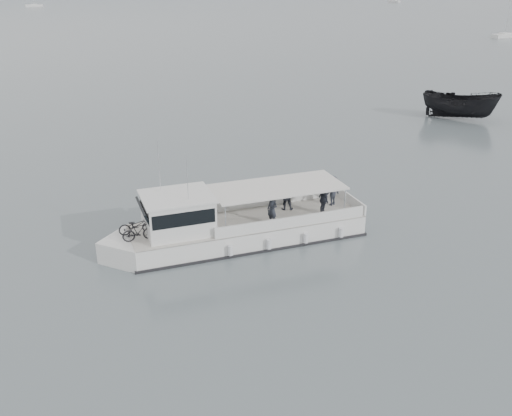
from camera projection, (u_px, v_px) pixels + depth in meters
ground at (207, 241)px, 28.14m from camera, size 1400.00×1400.00×0.00m
tour_boat at (225, 227)px, 27.52m from camera, size 13.01×6.03×5.46m
dark_motorboat at (460, 105)px, 50.03m from camera, size 5.49×6.90×2.54m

